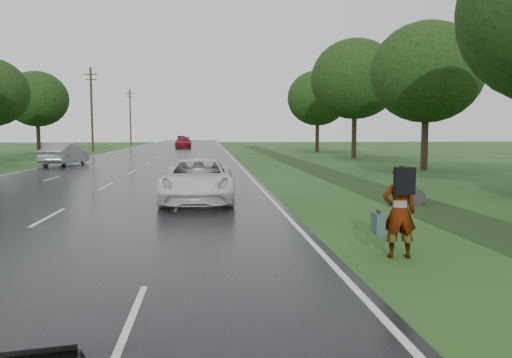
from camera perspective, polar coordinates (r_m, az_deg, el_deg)
name	(u,v)px	position (r m, az deg, el deg)	size (l,w,h in m)	color
road	(163,155)	(51.71, -10.55, 2.66)	(14.00, 180.00, 0.04)	black
edge_stripe_east	(229,155)	(51.56, -3.05, 2.77)	(0.12, 180.00, 0.01)	silver
edge_stripe_west	(95,156)	(52.73, -17.88, 2.57)	(0.12, 180.00, 0.01)	silver
center_line	(163,155)	(51.71, -10.55, 2.69)	(0.12, 180.00, 0.01)	silver
drainage_ditch	(343,178)	(26.23, 9.94, 0.08)	(2.20, 120.00, 0.56)	black
utility_pole_far	(92,108)	(63.03, -18.27, 7.68)	(1.60, 0.26, 10.00)	#342215
utility_pole_distant	(130,116)	(92.52, -14.17, 6.99)	(1.60, 0.26, 10.00)	#342215
tree_east_c	(427,72)	(33.60, 18.94, 11.45)	(7.00, 7.00, 9.29)	#342215
tree_east_d	(355,79)	(46.64, 11.26, 11.13)	(8.00, 8.00, 10.76)	#342215
tree_east_f	(318,98)	(60.01, 7.06, 9.16)	(7.20, 7.20, 9.62)	#342215
tree_west_f	(37,99)	(62.62, -23.76, 8.37)	(7.00, 7.00, 9.29)	#342215
pedestrian	(398,211)	(10.06, 15.96, -3.50)	(0.83, 0.78, 1.80)	#A5998C
white_pickup	(198,180)	(17.43, -6.63, -0.12)	(2.44, 5.30, 1.47)	white
silver_sedan	(65,154)	(38.22, -20.99, 2.67)	(1.70, 4.87, 1.60)	gray
far_car_red	(183,142)	(73.61, -8.30, 4.16)	(2.30, 5.67, 1.65)	maroon
far_car_dark	(181,139)	(106.12, -8.55, 4.50)	(1.58, 4.52, 1.49)	black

